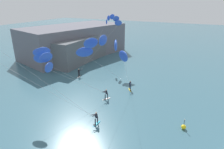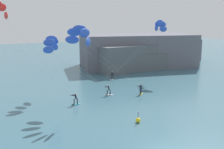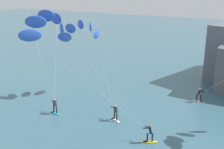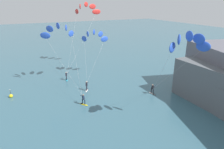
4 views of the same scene
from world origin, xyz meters
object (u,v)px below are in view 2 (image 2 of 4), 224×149
object	(u,v)px
kitesurfer_far_out	(82,38)
kitesurfer_downwind	(158,28)
marker_buoy	(138,120)
kitesurfer_mid_water	(54,46)

from	to	relation	value
kitesurfer_far_out	kitesurfer_downwind	xyz separation A→B (m)	(19.99, 9.30, 0.64)
marker_buoy	kitesurfer_mid_water	bearing A→B (deg)	105.82
kitesurfer_mid_water	marker_buoy	world-z (taller)	kitesurfer_mid_water
kitesurfer_mid_water	kitesurfer_downwind	xyz separation A→B (m)	(21.62, 2.33, 2.22)
kitesurfer_downwind	kitesurfer_far_out	bearing A→B (deg)	-155.06
kitesurfer_far_out	kitesurfer_downwind	world-z (taller)	kitesurfer_downwind
kitesurfer_far_out	marker_buoy	distance (m)	12.94
kitesurfer_mid_water	kitesurfer_far_out	size ratio (longest dim) A/B	0.82
kitesurfer_far_out	marker_buoy	xyz separation A→B (m)	(2.87, -8.89, -8.96)
kitesurfer_mid_water	kitesurfer_downwind	bearing A→B (deg)	6.14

